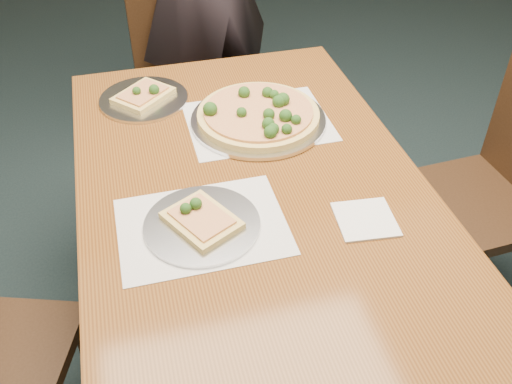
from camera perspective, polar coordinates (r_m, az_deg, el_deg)
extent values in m
plane|color=black|center=(2.07, 3.22, -14.88)|extent=(8.00, 8.00, 0.00)
cube|color=#5A3112|center=(1.48, 0.00, -0.67)|extent=(0.90, 1.50, 0.04)
cylinder|color=black|center=(2.23, -14.36, 1.57)|extent=(0.07, 0.07, 0.70)
cylinder|color=black|center=(2.33, 5.00, 4.65)|extent=(0.07, 0.07, 0.70)
cube|color=black|center=(2.51, -6.47, 10.13)|extent=(0.44, 0.44, 0.04)
cylinder|color=black|center=(2.47, -9.21, 2.71)|extent=(0.04, 0.04, 0.43)
cylinder|color=black|center=(2.77, -10.61, 7.00)|extent=(0.04, 0.04, 0.43)
cylinder|color=black|center=(2.53, -1.19, 4.26)|extent=(0.04, 0.04, 0.43)
cylinder|color=black|center=(2.82, -3.35, 8.33)|extent=(0.04, 0.04, 0.43)
cube|color=black|center=(2.58, -7.86, 16.75)|extent=(0.42, 0.06, 0.44)
cylinder|color=black|center=(1.83, -16.20, -16.25)|extent=(0.04, 0.04, 0.43)
cube|color=black|center=(2.01, 20.72, -1.17)|extent=(0.44, 0.44, 0.04)
cylinder|color=black|center=(2.18, 12.89, -3.85)|extent=(0.04, 0.04, 0.43)
cylinder|color=black|center=(2.36, 20.57, -1.83)|extent=(0.04, 0.04, 0.43)
cylinder|color=black|center=(1.99, 17.77, -10.63)|extent=(0.04, 0.04, 0.43)
cube|color=white|center=(1.73, 0.23, 7.06)|extent=(0.42, 0.32, 0.00)
cube|color=white|center=(1.38, -5.40, -3.43)|extent=(0.40, 0.30, 0.00)
cylinder|color=silver|center=(1.73, 0.23, 7.26)|extent=(0.41, 0.41, 0.01)
cylinder|color=gold|center=(1.72, 0.23, 7.70)|extent=(0.37, 0.37, 0.02)
cylinder|color=#ECC97B|center=(1.71, 0.23, 8.10)|extent=(0.33, 0.33, 0.01)
sphere|color=#1D4214|center=(1.77, 1.84, 9.71)|extent=(0.03, 0.03, 0.03)
sphere|color=#1D4214|center=(1.78, -1.20, 9.94)|extent=(0.04, 0.04, 0.04)
sphere|color=#1D4214|center=(1.78, 1.16, 9.93)|extent=(0.03, 0.03, 0.03)
sphere|color=#1D4214|center=(1.73, 2.28, 9.03)|extent=(0.04, 0.04, 0.04)
sphere|color=#1D4214|center=(1.63, 1.24, 6.83)|extent=(0.04, 0.04, 0.04)
sphere|color=#1D4214|center=(1.61, 3.10, 6.30)|extent=(0.03, 0.03, 0.03)
sphere|color=#1D4214|center=(1.67, 1.29, 7.79)|extent=(0.04, 0.04, 0.04)
sphere|color=#1D4214|center=(1.61, 1.75, 6.33)|extent=(0.03, 0.03, 0.03)
sphere|color=#1D4214|center=(1.66, 2.98, 7.63)|extent=(0.04, 0.04, 0.04)
sphere|color=#1D4214|center=(1.69, -4.61, 8.27)|extent=(0.04, 0.04, 0.04)
sphere|color=#1D4214|center=(1.65, 4.03, 7.23)|extent=(0.03, 0.03, 0.03)
sphere|color=#1D4214|center=(1.68, -1.45, 7.97)|extent=(0.03, 0.03, 0.03)
sphere|color=#1D4214|center=(1.74, 2.70, 9.24)|extent=(0.04, 0.04, 0.04)
sphere|color=#1D4214|center=(1.59, 1.44, 6.00)|extent=(0.04, 0.04, 0.04)
cylinder|color=silver|center=(1.37, -5.42, -3.25)|extent=(0.28, 0.28, 0.01)
cube|color=gold|center=(1.36, -5.45, -2.85)|extent=(0.19, 0.21, 0.02)
cube|color=#ECC97B|center=(1.36, -5.48, -2.51)|extent=(0.15, 0.17, 0.01)
sphere|color=#1D4214|center=(1.36, -7.06, -1.66)|extent=(0.03, 0.03, 0.03)
sphere|color=#1D4214|center=(1.37, -6.04, -1.17)|extent=(0.03, 0.03, 0.03)
cylinder|color=silver|center=(1.87, -11.15, 9.11)|extent=(0.28, 0.28, 0.01)
cube|color=gold|center=(1.86, -11.20, 9.45)|extent=(0.21, 0.21, 0.02)
cube|color=#ECC97B|center=(1.86, -11.25, 9.74)|extent=(0.17, 0.17, 0.01)
sphere|color=#1D4214|center=(1.85, -11.86, 9.87)|extent=(0.03, 0.03, 0.03)
sphere|color=#1D4214|center=(1.84, -10.16, 10.05)|extent=(0.03, 0.03, 0.03)
cube|color=white|center=(1.41, 10.89, -2.70)|extent=(0.15, 0.15, 0.01)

